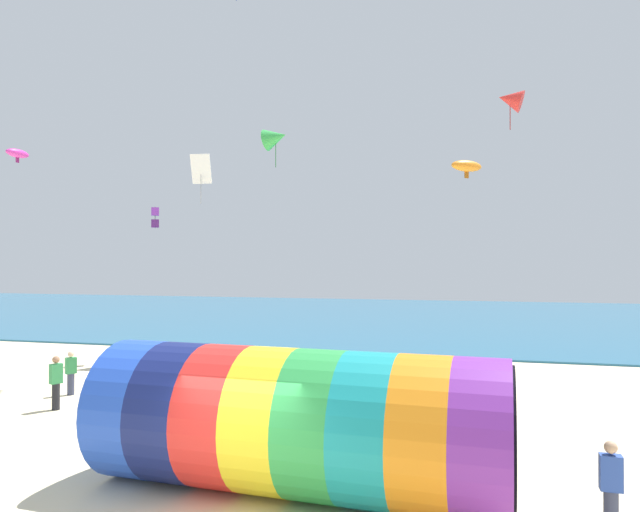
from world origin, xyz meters
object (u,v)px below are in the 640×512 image
(kite_purple_box, at_px, (155,218))
(kite_magenta_parafoil, at_px, (17,153))
(giant_inflatable_tube, at_px, (297,422))
(kite_white_diamond, at_px, (201,170))
(kite_handler, at_px, (611,488))
(bystander_mid_beach, at_px, (71,373))
(kite_orange_parafoil, at_px, (467,166))
(bystander_near_water, at_px, (56,382))
(kite_green_delta, at_px, (276,138))
(kite_red_delta, at_px, (510,99))

(kite_purple_box, height_order, kite_magenta_parafoil, kite_magenta_parafoil)
(giant_inflatable_tube, xyz_separation_m, kite_white_diamond, (-9.18, 14.53, 7.76))
(kite_handler, bearing_deg, bystander_mid_beach, 157.03)
(kite_white_diamond, bearing_deg, bystander_mid_beach, -97.11)
(kite_orange_parafoil, bearing_deg, kite_handler, -80.63)
(kite_white_diamond, distance_m, bystander_mid_beach, 11.84)
(kite_handler, xyz_separation_m, kite_purple_box, (-16.97, 14.23, 6.01))
(bystander_near_water, bearing_deg, giant_inflatable_tube, -25.53)
(kite_handler, height_order, kite_magenta_parafoil, kite_magenta_parafoil)
(kite_green_delta, distance_m, kite_red_delta, 9.61)
(giant_inflatable_tube, distance_m, kite_purple_box, 18.59)
(kite_red_delta, bearing_deg, bystander_near_water, -154.16)
(giant_inflatable_tube, bearing_deg, kite_handler, -4.38)
(kite_orange_parafoil, height_order, kite_green_delta, kite_green_delta)
(kite_purple_box, relative_size, kite_magenta_parafoil, 1.16)
(kite_green_delta, distance_m, bystander_mid_beach, 12.35)
(kite_green_delta, bearing_deg, bystander_near_water, -121.99)
(bystander_mid_beach, bearing_deg, kite_handler, -22.97)
(kite_orange_parafoil, height_order, bystander_mid_beach, kite_orange_parafoil)
(kite_magenta_parafoil, bearing_deg, kite_orange_parafoil, 33.42)
(kite_white_diamond, distance_m, kite_magenta_parafoil, 10.54)
(giant_inflatable_tube, relative_size, bystander_near_water, 5.00)
(kite_orange_parafoil, distance_m, bystander_near_water, 17.43)
(kite_purple_box, bearing_deg, giant_inflatable_tube, -50.80)
(kite_handler, xyz_separation_m, kite_magenta_parafoil, (-16.26, 4.57, 7.34))
(giant_inflatable_tube, relative_size, kite_magenta_parafoil, 9.59)
(kite_handler, height_order, kite_red_delta, kite_red_delta)
(kite_purple_box, height_order, bystander_near_water, kite_purple_box)
(giant_inflatable_tube, bearing_deg, bystander_near_water, 154.47)
(kite_purple_box, distance_m, kite_red_delta, 16.93)
(kite_white_diamond, bearing_deg, kite_magenta_parafoil, -97.40)
(bystander_near_water, bearing_deg, kite_handler, -18.00)
(kite_handler, height_order, kite_purple_box, kite_purple_box)
(kite_purple_box, bearing_deg, bystander_near_water, -78.34)
(giant_inflatable_tube, height_order, bystander_mid_beach, giant_inflatable_tube)
(kite_handler, height_order, kite_orange_parafoil, kite_orange_parafoil)
(kite_green_delta, xyz_separation_m, kite_red_delta, (9.55, -0.73, 0.79))
(kite_handler, bearing_deg, kite_red_delta, 93.36)
(kite_white_diamond, height_order, kite_purple_box, kite_white_diamond)
(kite_green_delta, xyz_separation_m, bystander_mid_beach, (-5.69, -5.82, -9.28))
(kite_white_diamond, bearing_deg, kite_green_delta, -27.19)
(kite_white_diamond, height_order, kite_orange_parafoil, kite_white_diamond)
(bystander_mid_beach, bearing_deg, kite_purple_box, 97.93)
(kite_orange_parafoil, height_order, kite_red_delta, kite_red_delta)
(bystander_near_water, bearing_deg, kite_purple_box, 101.66)
(giant_inflatable_tube, xyz_separation_m, kite_purple_box, (-11.24, 13.79, 5.38))
(giant_inflatable_tube, relative_size, kite_handler, 5.15)
(kite_white_diamond, distance_m, kite_orange_parafoil, 12.70)
(kite_handler, xyz_separation_m, bystander_mid_beach, (-15.93, 6.75, -0.07))
(kite_orange_parafoil, bearing_deg, kite_red_delta, -51.06)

